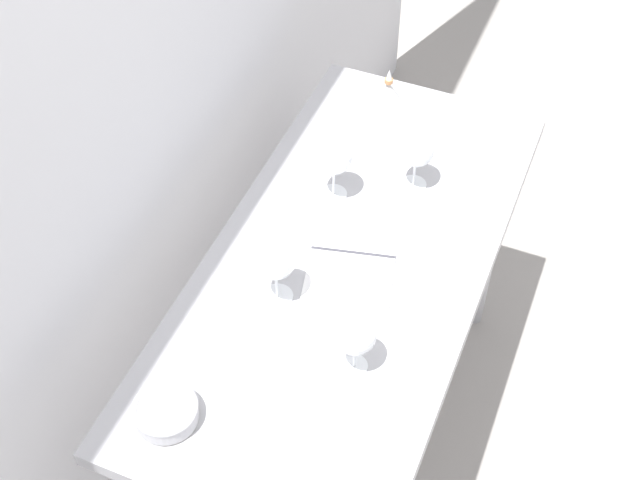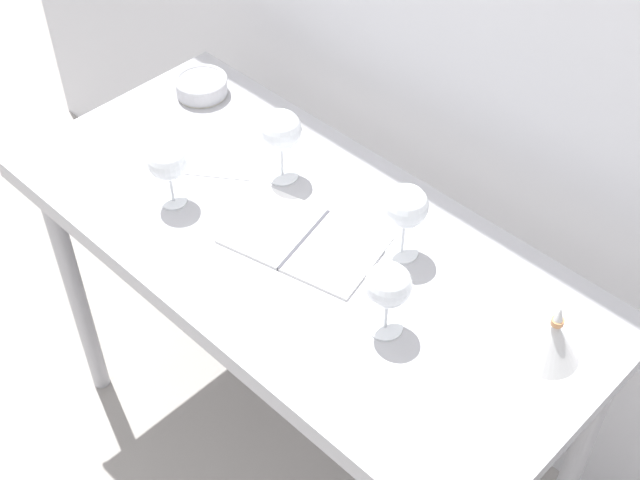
{
  "view_description": "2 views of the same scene",
  "coord_description": "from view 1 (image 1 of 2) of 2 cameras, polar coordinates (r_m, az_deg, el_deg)",
  "views": [
    {
      "loc": [
        -1.31,
        -0.47,
        2.52
      ],
      "look_at": [
        -0.06,
        0.04,
        1.01
      ],
      "focal_mm": 49.5,
      "sensor_mm": 36.0,
      "label": 1
    },
    {
      "loc": [
        0.98,
        -0.95,
        2.24
      ],
      "look_at": [
        0.07,
        -0.02,
        0.95
      ],
      "focal_mm": 49.46,
      "sensor_mm": 36.0,
      "label": 2
    }
  ],
  "objects": [
    {
      "name": "back_wall",
      "position": [
        2.03,
        -11.27,
        10.28
      ],
      "size": [
        3.8,
        0.04,
        2.6
      ],
      "primitive_type": "cube",
      "color": "silver",
      "rests_on": "ground_plane"
    },
    {
      "name": "decanter_funnel",
      "position": [
        2.51,
        4.4,
        9.3
      ],
      "size": [
        0.12,
        0.12,
        0.14
      ],
      "color": "silver",
      "rests_on": "steel_counter"
    },
    {
      "name": "wine_glass_far_right",
      "position": [
        2.19,
        0.91,
        5.34
      ],
      "size": [
        0.09,
        0.09,
        0.18
      ],
      "color": "white",
      "rests_on": "steel_counter"
    },
    {
      "name": "tasting_sheet_upper",
      "position": [
        1.96,
        -4.15,
        -7.51
      ],
      "size": [
        0.27,
        0.28,
        0.0
      ],
      "primitive_type": "cube",
      "rotation": [
        0.0,
        0.0,
        0.62
      ],
      "color": "white",
      "rests_on": "steel_counter"
    },
    {
      "name": "tasting_bowl",
      "position": [
        1.88,
        -9.92,
        -10.9
      ],
      "size": [
        0.14,
        0.14,
        0.05
      ],
      "color": "beige",
      "rests_on": "steel_counter"
    },
    {
      "name": "steel_counter",
      "position": [
        2.21,
        1.78,
        -3.01
      ],
      "size": [
        1.4,
        0.65,
        0.9
      ],
      "color": "#A7A7AC",
      "rests_on": "ground_plane"
    },
    {
      "name": "wine_glass_far_left",
      "position": [
        1.96,
        -2.91,
        -1.35
      ],
      "size": [
        0.09,
        0.09,
        0.18
      ],
      "color": "white",
      "rests_on": "steel_counter"
    },
    {
      "name": "open_notebook",
      "position": [
        2.14,
        2.17,
        -0.88
      ],
      "size": [
        0.37,
        0.28,
        0.01
      ],
      "rotation": [
        0.0,
        0.0,
        0.23
      ],
      "color": "white",
      "rests_on": "steel_counter"
    },
    {
      "name": "wine_glass_near_left",
      "position": [
        1.85,
        2.3,
        -6.17
      ],
      "size": [
        0.09,
        0.09,
        0.16
      ],
      "color": "white",
      "rests_on": "steel_counter"
    },
    {
      "name": "wine_glass_near_right",
      "position": [
        2.23,
        6.27,
        5.75
      ],
      "size": [
        0.09,
        0.09,
        0.17
      ],
      "color": "white",
      "rests_on": "steel_counter"
    },
    {
      "name": "ground_plane",
      "position": [
        2.87,
        1.29,
        -12.95
      ],
      "size": [
        6.0,
        6.0,
        0.0
      ],
      "primitive_type": "plane",
      "color": "#9B9691"
    }
  ]
}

